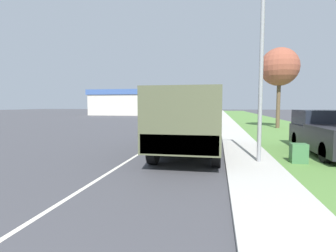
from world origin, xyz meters
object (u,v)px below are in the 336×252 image
car_nearest_ahead (203,121)px  pickup_truck (330,133)px  car_fourth_ahead (212,111)px  military_truck (191,117)px  car_farthest_ahead (197,110)px  car_second_ahead (185,114)px  car_third_ahead (191,112)px  lamp_post (254,56)px

car_nearest_ahead → pickup_truck: size_ratio=0.91×
car_nearest_ahead → car_fourth_ahead: size_ratio=1.00×
military_truck → pickup_truck: bearing=9.2°
car_fourth_ahead → car_farthest_ahead: bearing=110.1°
military_truck → car_second_ahead: size_ratio=1.67×
car_farthest_ahead → military_truck: bearing=-85.9°
military_truck → car_fourth_ahead: (-0.03, 48.18, -0.80)m
car_second_ahead → car_third_ahead: size_ratio=0.95×
car_second_ahead → pickup_truck: bearing=-70.4°
car_fourth_ahead → lamp_post: bearing=-87.3°
military_truck → lamp_post: size_ratio=1.24×
military_truck → car_third_ahead: bearing=95.7°
car_fourth_ahead → car_farthest_ahead: (-4.26, 11.62, -0.10)m
car_second_ahead → car_fourth_ahead: bearing=79.7°
car_nearest_ahead → lamp_post: bearing=-80.1°
car_nearest_ahead → lamp_post: (2.43, -13.92, 3.07)m
car_third_ahead → car_fourth_ahead: 9.36m
car_second_ahead → car_third_ahead: 11.74m
car_farthest_ahead → lamp_post: (6.63, -61.60, 3.11)m
car_second_ahead → lamp_post: 30.53m
military_truck → car_third_ahead: (-4.00, 39.71, -0.79)m
car_farthest_ahead → lamp_post: lamp_post is taller
car_third_ahead → car_farthest_ahead: bearing=90.8°
car_farthest_ahead → pickup_truck: size_ratio=0.82×
car_second_ahead → pickup_truck: size_ratio=0.84×
pickup_truck → lamp_post: 5.35m
military_truck → car_nearest_ahead: military_truck is taller
car_nearest_ahead → car_second_ahead: bearing=102.9°
military_truck → pickup_truck: size_ratio=1.40×
military_truck → lamp_post: 3.69m
pickup_truck → car_farthest_ahead: bearing=99.8°
car_third_ahead → car_farthest_ahead: 20.09m
pickup_truck → lamp_post: (-3.55, -2.75, 2.89)m
military_truck → car_second_ahead: military_truck is taller
military_truck → car_nearest_ahead: (-0.09, 12.12, -0.86)m
car_third_ahead → car_nearest_ahead: bearing=-81.9°
car_third_ahead → car_fourth_ahead: car_third_ahead is taller
car_nearest_ahead → car_third_ahead: car_third_ahead is taller
military_truck → car_fourth_ahead: 48.18m
car_nearest_ahead → car_farthest_ahead: 47.86m
car_nearest_ahead → military_truck: bearing=-89.6°
military_truck → lamp_post: lamp_post is taller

